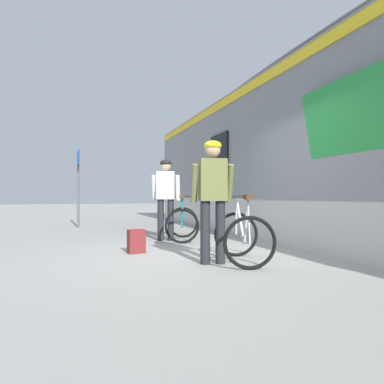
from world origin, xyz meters
The scene contains 8 objects.
ground_plane centered at (0.00, 0.00, 0.00)m, with size 80.00×80.00×0.00m, color #A09E99.
train_car centered at (3.23, -0.29, 1.97)m, with size 3.19×19.38×3.88m.
cyclist_near_in_olive centered at (-0.16, -0.60, 1.05)m, with size 0.65×0.38×1.76m.
cyclist_far_in_white centered at (-0.13, 2.14, 1.05)m, with size 0.66×0.45×1.76m.
bicycle_near_silver centered at (0.29, -0.66, 0.40)m, with size 0.98×1.22×0.99m.
bicycle_far_teal centered at (0.23, 2.06, 0.40)m, with size 1.01×1.24×0.99m.
backpack_on_platform centered at (-1.03, 0.68, 0.20)m, with size 0.28×0.18×0.40m, color maroon.
platform_sign_post centered at (-1.86, 6.07, 1.62)m, with size 0.08×0.70×2.40m.
Camera 1 is at (-2.07, -5.22, 0.97)m, focal length 32.64 mm.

